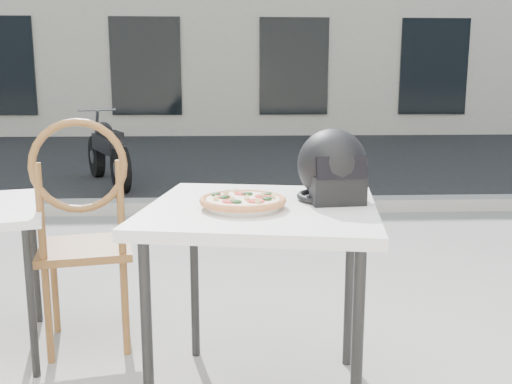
{
  "coord_description": "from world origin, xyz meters",
  "views": [
    {
      "loc": [
        0.13,
        -2.45,
        1.25
      ],
      "look_at": [
        0.23,
        -0.39,
        0.85
      ],
      "focal_mm": 40.0,
      "sensor_mm": 36.0,
      "label": 1
    }
  ],
  "objects_px": {
    "plate": "(243,206)",
    "pizza": "(243,200)",
    "cafe_chair_main": "(83,224)",
    "helmet": "(333,169)",
    "motorcycle": "(107,152)",
    "cafe_table_main": "(262,224)"
  },
  "relations": [
    {
      "from": "pizza",
      "to": "cafe_table_main",
      "type": "bearing_deg",
      "value": 36.44
    },
    {
      "from": "cafe_table_main",
      "to": "plate",
      "type": "height_order",
      "value": "plate"
    },
    {
      "from": "helmet",
      "to": "motorcycle",
      "type": "xyz_separation_m",
      "value": [
        -1.87,
        4.91,
        -0.52
      ]
    },
    {
      "from": "cafe_table_main",
      "to": "helmet",
      "type": "distance_m",
      "value": 0.34
    },
    {
      "from": "cafe_chair_main",
      "to": "helmet",
      "type": "bearing_deg",
      "value": 147.27
    },
    {
      "from": "cafe_chair_main",
      "to": "motorcycle",
      "type": "bearing_deg",
      "value": -91.1
    },
    {
      "from": "plate",
      "to": "pizza",
      "type": "xyz_separation_m",
      "value": [
        0.0,
        0.0,
        0.02
      ]
    },
    {
      "from": "motorcycle",
      "to": "helmet",
      "type": "bearing_deg",
      "value": -93.45
    },
    {
      "from": "cafe_chair_main",
      "to": "motorcycle",
      "type": "xyz_separation_m",
      "value": [
        -0.81,
        4.49,
        -0.21
      ]
    },
    {
      "from": "cafe_table_main",
      "to": "pizza",
      "type": "bearing_deg",
      "value": -143.56
    },
    {
      "from": "cafe_table_main",
      "to": "cafe_chair_main",
      "type": "relative_size",
      "value": 0.89
    },
    {
      "from": "plate",
      "to": "cafe_chair_main",
      "type": "xyz_separation_m",
      "value": [
        -0.71,
        0.54,
        -0.2
      ]
    },
    {
      "from": "plate",
      "to": "motorcycle",
      "type": "distance_m",
      "value": 5.27
    },
    {
      "from": "cafe_table_main",
      "to": "plate",
      "type": "distance_m",
      "value": 0.12
    },
    {
      "from": "motorcycle",
      "to": "cafe_table_main",
      "type": "bearing_deg",
      "value": -96.54
    },
    {
      "from": "cafe_table_main",
      "to": "motorcycle",
      "type": "distance_m",
      "value": 5.24
    },
    {
      "from": "pizza",
      "to": "helmet",
      "type": "bearing_deg",
      "value": 19.46
    },
    {
      "from": "cafe_chair_main",
      "to": "pizza",
      "type": "bearing_deg",
      "value": 131.59
    },
    {
      "from": "plate",
      "to": "cafe_chair_main",
      "type": "distance_m",
      "value": 0.91
    },
    {
      "from": "pizza",
      "to": "cafe_chair_main",
      "type": "height_order",
      "value": "cafe_chair_main"
    },
    {
      "from": "pizza",
      "to": "motorcycle",
      "type": "relative_size",
      "value": 0.2
    },
    {
      "from": "plate",
      "to": "helmet",
      "type": "bearing_deg",
      "value": 19.5
    }
  ]
}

